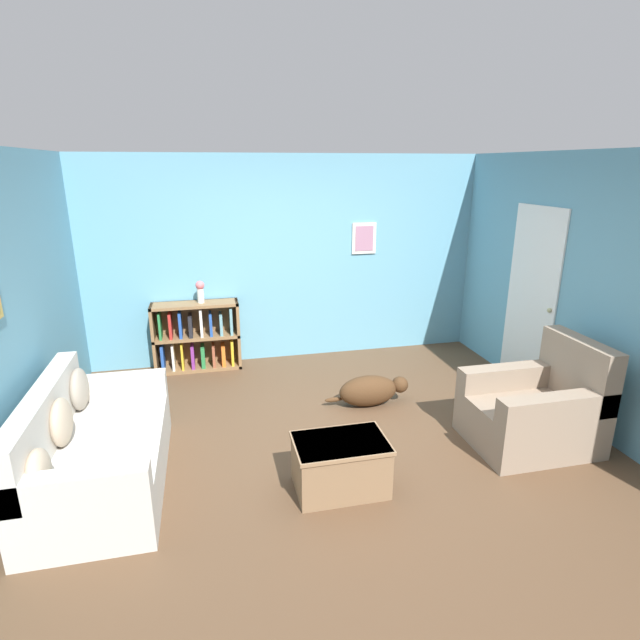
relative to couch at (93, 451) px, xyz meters
name	(u,v)px	position (x,y,z in m)	size (l,w,h in m)	color
ground_plane	(330,439)	(1.99, 0.26, -0.31)	(14.00, 14.00, 0.00)	brown
wall_back	(288,260)	(1.99, 2.51, 0.99)	(5.60, 0.13, 2.60)	#609EB7
wall_left	(2,326)	(-0.56, 0.26, 1.00)	(0.13, 5.00, 2.60)	#609EB7
wall_right	(583,290)	(4.54, 0.28, 0.99)	(0.16, 5.00, 2.60)	#609EB7
couch	(93,451)	(0.00, 0.00, 0.00)	(0.91, 1.72, 0.85)	beige
bookshelf	(197,337)	(0.80, 2.30, 0.10)	(1.05, 0.31, 0.86)	olive
recliner_chair	(537,409)	(3.82, -0.21, 0.03)	(1.06, 0.84, 0.98)	gray
coffee_table	(340,464)	(1.89, -0.49, -0.08)	(0.73, 0.49, 0.42)	#846647
dog	(370,390)	(2.58, 0.84, -0.14)	(0.91, 0.30, 0.33)	#472D19
vase	(200,290)	(0.88, 2.28, 0.70)	(0.10, 0.10, 0.27)	silver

